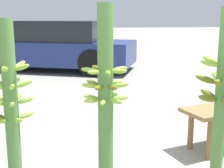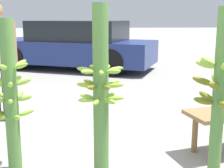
% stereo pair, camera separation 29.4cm
% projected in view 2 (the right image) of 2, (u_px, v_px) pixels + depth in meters
% --- Properties ---
extents(banana_stalk_left, '(0.40, 0.40, 1.38)m').
position_uv_depth(banana_stalk_left, '(11.00, 96.00, 2.74)').
color(banana_stalk_left, '#4C7A38').
rests_on(banana_stalk_left, ground_plane).
extents(banana_stalk_center, '(0.40, 0.40, 1.49)m').
position_uv_depth(banana_stalk_center, '(101.00, 94.00, 2.58)').
color(banana_stalk_center, '#4C7A38').
rests_on(banana_stalk_center, ground_plane).
extents(banana_stalk_right, '(0.43, 0.43, 1.46)m').
position_uv_depth(banana_stalk_right, '(219.00, 96.00, 2.42)').
color(banana_stalk_right, '#4C7A38').
rests_on(banana_stalk_right, ground_plane).
extents(parked_car, '(4.67, 3.21, 1.29)m').
position_uv_depth(parked_car, '(75.00, 46.00, 8.43)').
color(parked_car, navy).
rests_on(parked_car, ground_plane).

